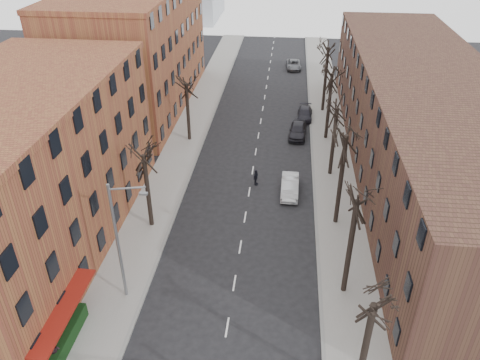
% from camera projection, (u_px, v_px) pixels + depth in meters
% --- Properties ---
extents(sidewalk_left, '(4.00, 90.00, 0.15)m').
position_uv_depth(sidewalk_left, '(188.00, 135.00, 53.32)').
color(sidewalk_left, gray).
rests_on(sidewalk_left, ground).
extents(sidewalk_right, '(4.00, 90.00, 0.15)m').
position_uv_depth(sidewalk_right, '(330.00, 142.00, 51.89)').
color(sidewalk_right, gray).
rests_on(sidewalk_right, ground).
extents(building_left_near, '(12.00, 26.00, 12.00)m').
position_uv_depth(building_left_near, '(20.00, 177.00, 33.96)').
color(building_left_near, brown).
rests_on(building_left_near, ground).
extents(building_left_far, '(12.00, 28.00, 14.00)m').
position_uv_depth(building_left_far, '(136.00, 51.00, 58.08)').
color(building_left_far, brown).
rests_on(building_left_far, ground).
extents(building_right, '(12.00, 50.00, 10.00)m').
position_uv_depth(building_right, '(423.00, 123.00, 44.36)').
color(building_right, '#4A3022').
rests_on(building_right, ground).
extents(awning_left, '(1.20, 7.00, 0.15)m').
position_uv_depth(awning_left, '(72.00, 340.00, 28.85)').
color(awning_left, maroon).
rests_on(awning_left, ground).
extents(hedge, '(0.80, 6.00, 1.00)m').
position_uv_depth(hedge, '(62.00, 346.00, 27.67)').
color(hedge, black).
rests_on(hedge, sidewalk_left).
extents(tree_right_b, '(5.20, 5.20, 10.80)m').
position_uv_depth(tree_right_b, '(343.00, 291.00, 32.42)').
color(tree_right_b, black).
rests_on(tree_right_b, ground).
extents(tree_right_c, '(5.20, 5.20, 11.60)m').
position_uv_depth(tree_right_c, '(335.00, 223.00, 39.22)').
color(tree_right_c, black).
rests_on(tree_right_c, ground).
extents(tree_right_d, '(5.20, 5.20, 10.00)m').
position_uv_depth(tree_right_d, '(330.00, 174.00, 46.02)').
color(tree_right_d, black).
rests_on(tree_right_d, ground).
extents(tree_right_e, '(5.20, 5.20, 10.80)m').
position_uv_depth(tree_right_e, '(325.00, 139.00, 52.81)').
color(tree_right_e, black).
rests_on(tree_right_e, ground).
extents(tree_right_f, '(5.20, 5.20, 11.60)m').
position_uv_depth(tree_right_f, '(322.00, 111.00, 59.61)').
color(tree_right_f, black).
rests_on(tree_right_f, ground).
extents(tree_left_a, '(5.20, 5.20, 9.50)m').
position_uv_depth(tree_left_a, '(152.00, 225.00, 38.88)').
color(tree_left_a, black).
rests_on(tree_left_a, ground).
extents(tree_left_b, '(5.20, 5.20, 9.50)m').
position_uv_depth(tree_left_b, '(190.00, 140.00, 52.47)').
color(tree_left_b, black).
rests_on(tree_left_b, ground).
extents(streetlight, '(2.45, 0.22, 9.03)m').
position_uv_depth(streetlight, '(120.00, 238.00, 29.43)').
color(streetlight, slate).
rests_on(streetlight, ground).
extents(silver_sedan, '(1.60, 4.47, 1.47)m').
position_uv_depth(silver_sedan, '(290.00, 186.00, 42.74)').
color(silver_sedan, '#B2B5B9').
rests_on(silver_sedan, ground).
extents(parked_car_near, '(2.19, 4.73, 1.57)m').
position_uv_depth(parked_car_near, '(298.00, 130.00, 52.87)').
color(parked_car_near, black).
rests_on(parked_car_near, ground).
extents(parked_car_mid, '(1.96, 4.43, 1.26)m').
position_uv_depth(parked_car_mid, '(305.00, 114.00, 57.26)').
color(parked_car_mid, black).
rests_on(parked_car_mid, ground).
extents(parked_car_far, '(2.47, 4.81, 1.30)m').
position_uv_depth(parked_car_far, '(294.00, 65.00, 73.86)').
color(parked_car_far, slate).
rests_on(parked_car_far, ground).
extents(pedestrian_b, '(0.94, 0.78, 1.78)m').
position_uv_depth(pedestrian_b, '(54.00, 352.00, 26.86)').
color(pedestrian_b, black).
rests_on(pedestrian_b, sidewalk_left).
extents(pedestrian_crossing, '(0.68, 0.99, 1.57)m').
position_uv_depth(pedestrian_crossing, '(256.00, 177.00, 44.00)').
color(pedestrian_crossing, black).
rests_on(pedestrian_crossing, ground).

